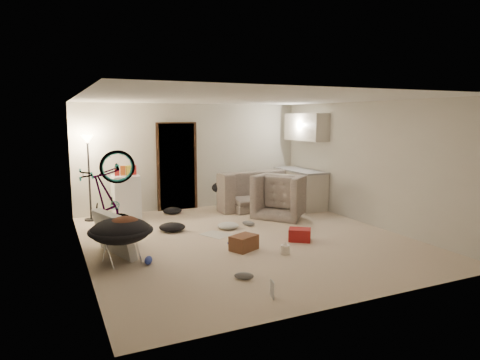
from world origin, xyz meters
name	(u,v)px	position (x,y,z in m)	size (l,w,h in m)	color
floor	(246,239)	(0.00, 0.00, -0.01)	(5.50, 6.00, 0.02)	beige
ceiling	(246,98)	(0.00, 0.00, 2.51)	(5.50, 6.00, 0.02)	white
wall_back	(192,156)	(0.00, 3.01, 1.25)	(5.50, 0.02, 2.50)	beige
wall_front	(359,200)	(0.00, -3.01, 1.25)	(5.50, 0.02, 2.50)	beige
wall_left	(80,180)	(-2.76, 0.00, 1.25)	(0.02, 6.00, 2.50)	beige
wall_right	(368,163)	(2.76, 0.00, 1.25)	(0.02, 6.00, 2.50)	beige
doorway	(177,167)	(-0.40, 2.97, 1.02)	(0.85, 0.10, 2.04)	black
door_trim	(177,167)	(-0.40, 2.94, 1.02)	(0.97, 0.04, 2.10)	#362012
floor_lamp	(88,159)	(-2.40, 2.65, 1.31)	(0.28, 0.28, 1.81)	black
kitchen_counter	(300,189)	(2.43, 2.00, 0.44)	(0.60, 1.50, 0.88)	beige
counter_top	(301,170)	(2.43, 2.00, 0.90)	(0.64, 1.54, 0.04)	gray
kitchen_uppers	(306,127)	(2.56, 2.00, 1.95)	(0.38, 1.40, 0.65)	beige
sofa	(259,193)	(1.52, 2.45, 0.34)	(2.33, 0.91, 0.68)	#353C36
armchair	(285,200)	(1.61, 1.33, 0.35)	(1.07, 0.94, 0.70)	#353C36
bicycle	(109,222)	(-2.30, 0.51, 0.44)	(0.59, 1.68, 0.88)	black
book_asset	(274,300)	(-0.82, -2.53, 0.01)	(0.16, 0.22, 0.02)	maroon
mini_fridge	(126,197)	(-1.67, 2.55, 0.47)	(0.55, 0.55, 0.94)	white
snack_box_0	(117,173)	(-1.84, 2.55, 1.00)	(0.10, 0.07, 0.30)	maroon
snack_box_1	(123,173)	(-1.72, 2.55, 1.00)	(0.10, 0.07, 0.30)	#CD5719
snack_box_2	(128,172)	(-1.60, 2.55, 1.00)	(0.10, 0.07, 0.30)	yellow
snack_box_3	(134,172)	(-1.48, 2.55, 1.00)	(0.10, 0.07, 0.30)	maroon
saucer_chair	(121,236)	(-2.25, -0.38, 0.41)	(0.96, 0.96, 0.68)	silver
hoodie	(124,224)	(-2.20, -0.41, 0.61)	(0.48, 0.40, 0.22)	#532B1C
sofa_drape	(223,187)	(0.57, 2.45, 0.54)	(0.56, 0.46, 0.28)	black
tv_box	(114,234)	(-2.30, 0.04, 0.34)	(0.13, 1.04, 0.69)	silver
drink_case_a	(244,243)	(-0.31, -0.59, 0.12)	(0.43, 0.31, 0.25)	brown
drink_case_b	(300,235)	(0.82, -0.52, 0.11)	(0.38, 0.28, 0.22)	maroon
juicer	(285,249)	(0.20, -1.06, 0.09)	(0.15, 0.15, 0.21)	white
newspaper	(216,235)	(-0.39, 0.47, 0.00)	(0.40, 0.52, 0.01)	beige
book_blue	(239,244)	(-0.26, -0.27, 0.02)	(0.23, 0.32, 0.03)	#2A3A98
book_white	(171,229)	(-1.08, 1.15, 0.01)	(0.21, 0.28, 0.03)	silver
shoe_1	(249,223)	(0.45, 0.81, 0.05)	(0.28, 0.12, 0.10)	slate
shoe_2	(148,260)	(-1.90, -0.59, 0.05)	(0.28, 0.11, 0.10)	#2A3A98
shoe_3	(244,276)	(-0.86, -1.77, 0.05)	(0.27, 0.11, 0.10)	slate
clothes_lump_a	(172,227)	(-1.07, 1.06, 0.08)	(0.51, 0.43, 0.16)	black
clothes_lump_b	(172,211)	(-0.65, 2.55, 0.07)	(0.44, 0.39, 0.13)	black
clothes_lump_c	(228,226)	(-0.02, 0.77, 0.07)	(0.42, 0.36, 0.13)	silver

